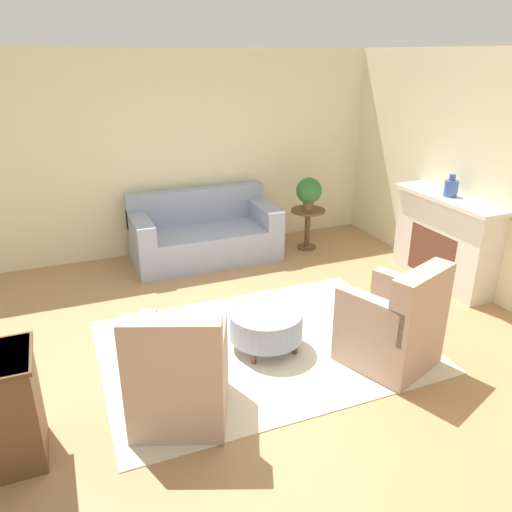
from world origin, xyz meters
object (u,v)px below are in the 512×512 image
Objects in this scene: armchair_right at (395,327)px; armchair_left at (179,376)px; couch at (204,235)px; potted_plant_on_side_table at (309,191)px; side_table at (308,222)px; ottoman_table at (266,324)px; vase_mantel_near at (451,188)px.

armchair_left is at bearing 180.00° from armchair_right.
couch is 1.64m from potted_plant_on_side_table.
side_table is at bearing 48.11° from armchair_left.
armchair_right is 1.41× the size of ottoman_table.
couch is 1.96× the size of armchair_left.
couch is 3.31m from armchair_right.
ottoman_table is at bearing -125.67° from side_table.
couch is at bearing 87.45° from ottoman_table.
potted_plant_on_side_table is at bearing 77.62° from armchair_right.
potted_plant_on_side_table is at bearing -7.57° from couch.
couch is at bearing 105.39° from armchair_right.
armchair_left is 3.77× the size of vase_mantel_near.
couch is 2.76× the size of ottoman_table.
potted_plant_on_side_table is at bearing 54.33° from ottoman_table.
vase_mantel_near is (1.68, 1.32, 0.83)m from armchair_right.
armchair_left is 4.01m from side_table.
side_table is at bearing 54.33° from ottoman_table.
potted_plant_on_side_table reaches higher than ottoman_table.
couch is 3.30m from vase_mantel_near.
side_table is at bearing 121.61° from vase_mantel_near.
ottoman_table is 2.89m from potted_plant_on_side_table.
couch is 1.55m from side_table.
armchair_left is 1.69× the size of side_table.
ottoman_table is (1.03, 0.69, -0.14)m from armchair_left.
vase_mantel_near reaches higher than ottoman_table.
vase_mantel_near reaches higher than couch.
side_table reaches higher than ottoman_table.
couch is 3.39m from armchair_left.
vase_mantel_near is at bearing -36.19° from couch.
vase_mantel_near is (3.71, 1.32, 0.83)m from armchair_left.
potted_plant_on_side_table is at bearing 121.61° from vase_mantel_near.
potted_plant_on_side_table is (0.66, 2.99, 0.48)m from armchair_right.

